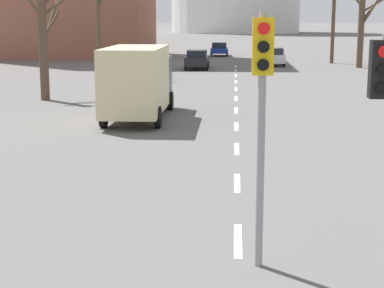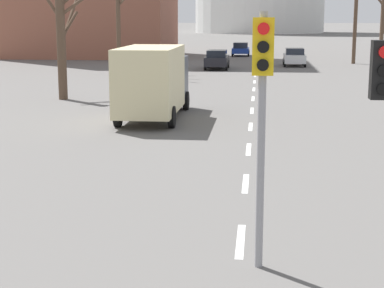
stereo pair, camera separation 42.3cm
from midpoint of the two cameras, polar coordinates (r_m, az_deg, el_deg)
name	(u,v)px [view 2 (the right image)]	position (r m, az deg, el deg)	size (l,w,h in m)	color
lane_stripe_1	(241,241)	(13.00, 5.28, -8.57)	(0.16, 2.00, 0.01)	silver
lane_stripe_2	(246,183)	(17.30, 5.49, -3.51)	(0.16, 2.00, 0.01)	silver
lane_stripe_3	(249,149)	(21.68, 5.61, -0.47)	(0.16, 2.00, 0.01)	silver
lane_stripe_4	(251,127)	(26.10, 5.69, 1.54)	(0.16, 2.00, 0.01)	silver
lane_stripe_5	(252,111)	(30.55, 5.75, 2.97)	(0.16, 2.00, 0.01)	silver
lane_stripe_6	(253,99)	(35.00, 5.79, 4.04)	(0.16, 2.00, 0.01)	silver
lane_stripe_7	(254,89)	(39.47, 5.83, 4.86)	(0.16, 2.00, 0.01)	silver
lane_stripe_8	(255,82)	(43.95, 5.85, 5.52)	(0.16, 2.00, 0.01)	silver
lane_stripe_9	(255,76)	(48.43, 5.88, 6.05)	(0.16, 2.00, 0.01)	silver
lane_stripe_10	(255,71)	(52.91, 5.90, 6.50)	(0.16, 2.00, 0.01)	silver
lane_stripe_11	(256,66)	(57.39, 5.91, 6.87)	(0.16, 2.00, 0.01)	silver
traffic_signal_centre_tall	(262,92)	(11.01, 7.35, 4.61)	(0.36, 0.34, 4.49)	gray
sedan_near_left	(241,49)	(72.36, 4.52, 8.41)	(1.93, 3.88, 1.49)	navy
sedan_near_right	(294,57)	(58.23, 9.30, 7.65)	(1.93, 4.00, 1.58)	silver
sedan_mid_centre	(217,59)	(54.31, 2.46, 7.54)	(1.94, 4.56, 1.60)	black
delivery_truck	(153,80)	(27.86, -3.02, 5.72)	(2.44, 7.20, 3.14)	#333842
bare_tree_left_near	(120,9)	(49.42, -6.16, 11.84)	(3.22, 5.26, 9.77)	brown
bare_tree_right_near	(384,29)	(57.36, 16.93, 9.76)	(4.06, 1.88, 6.84)	brown
bare_tree_left_far	(63,38)	(35.02, -11.06, 9.20)	(4.27, 2.16, 6.60)	brown
bare_tree_right_far	(355,13)	(62.34, 14.45, 11.20)	(2.88, 3.60, 9.47)	brown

